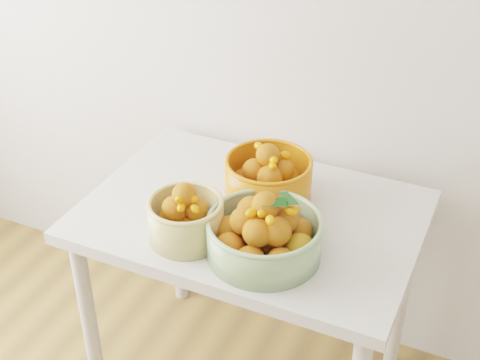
{
  "coord_description": "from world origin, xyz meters",
  "views": [
    {
      "loc": [
        0.46,
        0.1,
        1.92
      ],
      "look_at": [
        -0.19,
        1.5,
        0.92
      ],
      "focal_mm": 50.0,
      "sensor_mm": 36.0,
      "label": 1
    }
  ],
  "objects_px": {
    "table": "(251,236)",
    "bowl_green": "(264,234)",
    "bowl_orange": "(268,179)",
    "bowl_cream": "(186,218)"
  },
  "relations": [
    {
      "from": "table",
      "to": "bowl_green",
      "type": "bearing_deg",
      "value": -56.83
    },
    {
      "from": "bowl_cream",
      "to": "bowl_orange",
      "type": "xyz_separation_m",
      "value": [
        0.13,
        0.27,
        0.01
      ]
    },
    {
      "from": "table",
      "to": "bowl_orange",
      "type": "relative_size",
      "value": 2.85
    },
    {
      "from": "bowl_orange",
      "to": "bowl_green",
      "type": "bearing_deg",
      "value": -69.6
    },
    {
      "from": "bowl_cream",
      "to": "table",
      "type": "bearing_deg",
      "value": 60.12
    },
    {
      "from": "table",
      "to": "bowl_green",
      "type": "distance_m",
      "value": 0.27
    },
    {
      "from": "table",
      "to": "bowl_orange",
      "type": "bearing_deg",
      "value": 75.28
    },
    {
      "from": "table",
      "to": "bowl_green",
      "type": "xyz_separation_m",
      "value": [
        0.11,
        -0.17,
        0.17
      ]
    },
    {
      "from": "bowl_cream",
      "to": "bowl_green",
      "type": "xyz_separation_m",
      "value": [
        0.23,
        0.02,
        0.0
      ]
    },
    {
      "from": "bowl_orange",
      "to": "bowl_cream",
      "type": "bearing_deg",
      "value": -115.98
    }
  ]
}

